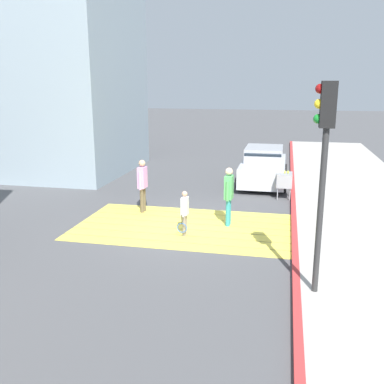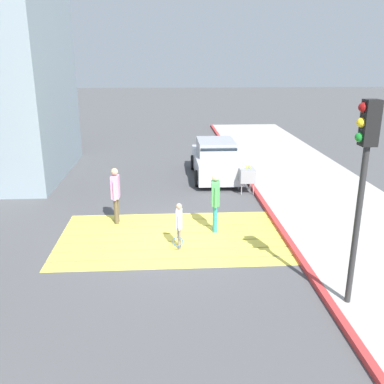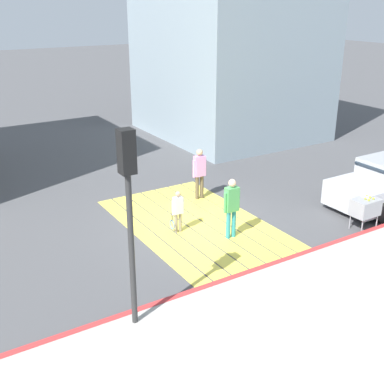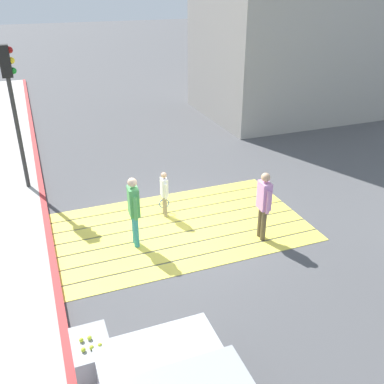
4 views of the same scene
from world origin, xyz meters
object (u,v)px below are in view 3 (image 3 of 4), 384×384
(tennis_ball_cart, at_px, (365,207))
(pedestrian_child_with_racket, at_px, (178,210))
(pedestrian_adult_lead, at_px, (232,204))
(pedestrian_adult_trailing, at_px, (200,170))
(traffic_light_corner, at_px, (128,191))

(tennis_ball_cart, bearing_deg, pedestrian_child_with_racket, 60.77)
(tennis_ball_cart, height_order, pedestrian_child_with_racket, pedestrian_child_with_racket)
(pedestrian_adult_lead, bearing_deg, pedestrian_child_with_racket, 45.77)
(pedestrian_adult_trailing, relative_size, pedestrian_child_with_racket, 1.38)
(traffic_light_corner, relative_size, pedestrian_child_with_racket, 3.30)
(pedestrian_adult_trailing, bearing_deg, tennis_ball_cart, -147.83)
(traffic_light_corner, bearing_deg, pedestrian_child_with_racket, -41.72)
(tennis_ball_cart, xyz_separation_m, pedestrian_child_with_racket, (2.70, 4.82, 0.03))
(tennis_ball_cart, distance_m, pedestrian_child_with_racket, 5.52)
(pedestrian_adult_lead, bearing_deg, traffic_light_corner, 118.95)
(tennis_ball_cart, relative_size, pedestrian_adult_lead, 0.57)
(tennis_ball_cart, bearing_deg, pedestrian_adult_lead, 66.53)
(pedestrian_adult_lead, xyz_separation_m, pedestrian_child_with_racket, (1.09, 1.12, -0.31))
(pedestrian_adult_trailing, distance_m, pedestrian_child_with_racket, 2.72)
(traffic_light_corner, relative_size, pedestrian_adult_trailing, 2.40)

